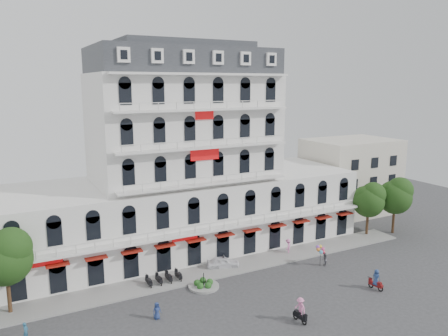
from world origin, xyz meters
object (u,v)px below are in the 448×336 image
at_px(rider_center, 300,309).
at_px(balloon_vendor, 323,255).
at_px(rider_east, 376,279).
at_px(parked_car, 223,262).

xyz_separation_m(rider_center, balloon_vendor, (9.83, 8.62, 0.06)).
bearing_deg(rider_east, rider_center, 86.04).
relative_size(parked_car, rider_center, 1.61).
relative_size(parked_car, balloon_vendor, 1.54).
height_order(parked_car, rider_center, rider_center).
bearing_deg(rider_east, parked_car, 31.73).
bearing_deg(rider_center, parked_car, 176.92).
bearing_deg(balloon_vendor, rider_center, -138.75).
relative_size(rider_east, rider_center, 0.94).
height_order(rider_east, rider_center, rider_center).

